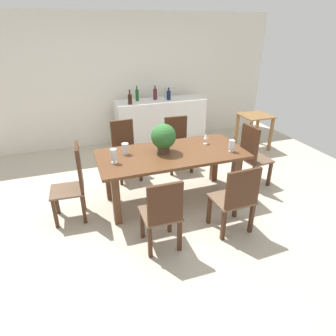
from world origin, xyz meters
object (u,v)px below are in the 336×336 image
object	(u,v)px
chair_head_end	(74,181)
side_table	(255,123)
crystal_vase_right	(114,155)
wine_bottle_amber	(169,95)
chair_far_right	(177,141)
kitchen_counter	(161,123)
wine_bottle_tall	(166,93)
chair_near_right	(237,197)
wine_bottle_green	(137,95)
chair_far_left	(125,147)
flower_centerpiece	(164,137)
wine_bottle_dark	(130,99)
chair_near_left	(163,213)
dining_table	(172,160)
wine_bottle_clear	(155,94)
wine_glass	(206,137)
chair_foot_end	(252,154)
crystal_vase_left	(232,145)
crystal_vase_center_near	(125,148)

from	to	relation	value
chair_head_end	side_table	world-z (taller)	chair_head_end
crystal_vase_right	wine_bottle_amber	distance (m)	2.65
chair_far_right	kitchen_counter	bearing A→B (deg)	90.54
side_table	wine_bottle_tall	bearing A→B (deg)	148.16
chair_near_right	wine_bottle_green	distance (m)	3.28
side_table	chair_far_left	bearing A→B (deg)	-173.38
chair_far_left	flower_centerpiece	xyz separation A→B (m)	(0.37, -0.94, 0.46)
wine_bottle_amber	side_table	bearing A→B (deg)	-26.24
flower_centerpiece	wine_bottle_dark	bearing A→B (deg)	90.73
chair_near_left	wine_bottle_dark	distance (m)	3.05
crystal_vase_right	wine_bottle_green	world-z (taller)	wine_bottle_green
chair_near_right	wine_bottle_tall	bearing A→B (deg)	-96.10
chair_far_left	chair_near_right	size ratio (longest dim) A/B	1.03
dining_table	chair_near_right	size ratio (longest dim) A/B	2.24
chair_far_right	side_table	size ratio (longest dim) A/B	1.29
flower_centerpiece	wine_bottle_amber	bearing A→B (deg)	68.62
chair_near_left	chair_far_left	world-z (taller)	chair_far_left
chair_far_left	side_table	size ratio (longest dim) A/B	1.33
wine_bottle_clear	chair_near_left	bearing A→B (deg)	-105.95
flower_centerpiece	side_table	size ratio (longest dim) A/B	0.57
flower_centerpiece	wine_glass	bearing A→B (deg)	7.24
chair_near_right	wine_glass	world-z (taller)	chair_near_right
chair_near_right	chair_foot_end	size ratio (longest dim) A/B	0.92
dining_table	crystal_vase_left	size ratio (longest dim) A/B	11.97
flower_centerpiece	crystal_vase_right	size ratio (longest dim) A/B	2.09
chair_far_left	wine_bottle_clear	world-z (taller)	wine_bottle_clear
flower_centerpiece	wine_bottle_tall	size ratio (longest dim) A/B	1.57
wine_bottle_tall	chair_far_left	bearing A→B (deg)	-132.02
chair_near_right	wine_bottle_clear	distance (m)	3.25
crystal_vase_left	wine_bottle_amber	xyz separation A→B (m)	(-0.10, 2.34, 0.22)
dining_table	wine_bottle_tall	size ratio (longest dim) A/B	7.95
wine_bottle_tall	crystal_vase_center_near	bearing A→B (deg)	-121.74
chair_far_left	crystal_vase_center_near	xyz separation A→B (m)	(-0.15, -0.83, 0.33)
crystal_vase_right	wine_bottle_green	bearing A→B (deg)	68.82
kitchen_counter	wine_bottle_green	xyz separation A→B (m)	(-0.46, 0.07, 0.61)
chair_far_left	wine_bottle_clear	size ratio (longest dim) A/B	3.45
chair_far_right	chair_near_right	size ratio (longest dim) A/B	1.00
dining_table	crystal_vase_center_near	world-z (taller)	crystal_vase_center_near
kitchen_counter	wine_bottle_green	distance (m)	0.77
chair_far_left	wine_bottle_clear	xyz separation A→B (m)	(0.92, 1.22, 0.57)
wine_glass	chair_foot_end	bearing A→B (deg)	-11.61
crystal_vase_center_near	wine_bottle_clear	xyz separation A→B (m)	(1.07, 2.05, 0.24)
chair_head_end	wine_bottle_clear	size ratio (longest dim) A/B	3.76
dining_table	chair_near_left	distance (m)	1.10
wine_bottle_tall	wine_glass	bearing A→B (deg)	-92.97
chair_head_end	crystal_vase_right	distance (m)	0.62
flower_centerpiece	kitchen_counter	world-z (taller)	flower_centerpiece
crystal_vase_right	chair_foot_end	bearing A→B (deg)	1.62
chair_near_right	wine_bottle_amber	bearing A→B (deg)	-96.28
wine_bottle_green	flower_centerpiece	bearing A→B (deg)	-94.59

